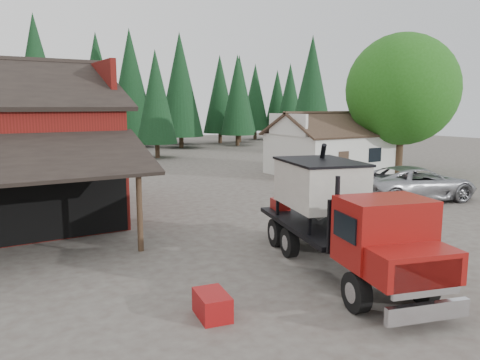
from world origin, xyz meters
TOP-DOWN VIEW (x-y plane):
  - ground at (0.00, 0.00)m, footprint 120.00×120.00m
  - farmhouse at (13.00, 13.00)m, footprint 8.60×6.42m
  - deciduous_tree at (17.01, 9.97)m, footprint 8.00×8.00m
  - conifer_backdrop at (0.00, 42.00)m, footprint 76.00×16.00m
  - near_pine_b at (6.00, 30.00)m, footprint 3.96×3.96m
  - near_pine_c at (22.00, 26.00)m, footprint 4.84×4.84m
  - near_pine_d at (-4.00, 34.00)m, footprint 5.28×5.28m
  - feed_truck at (-1.06, -2.98)m, footprint 4.39×8.68m
  - silver_car at (10.01, 3.00)m, footprint 7.18×4.46m
  - equip_box at (-5.90, -3.79)m, footprint 0.87×1.20m

SIDE VIEW (x-z plane):
  - ground at x=0.00m, z-range 0.00..0.00m
  - conifer_backdrop at x=0.00m, z-range -8.00..8.00m
  - equip_box at x=-5.90m, z-range 0.00..0.60m
  - silver_car at x=10.01m, z-range 0.00..1.85m
  - farmhouse at x=13.00m, z-range -0.66..3.99m
  - feed_truck at x=-1.06m, z-range -0.12..3.66m
  - near_pine_b at x=6.00m, z-range 0.69..11.09m
  - deciduous_tree at x=17.01m, z-range 0.81..11.01m
  - near_pine_c at x=22.00m, z-range 0.69..13.09m
  - near_pine_d at x=-4.00m, z-range 0.69..14.09m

